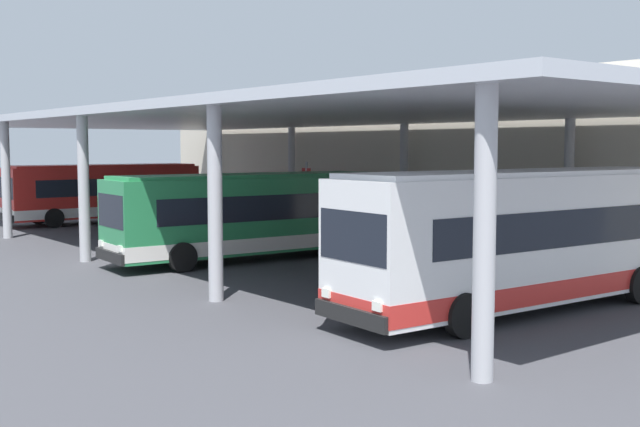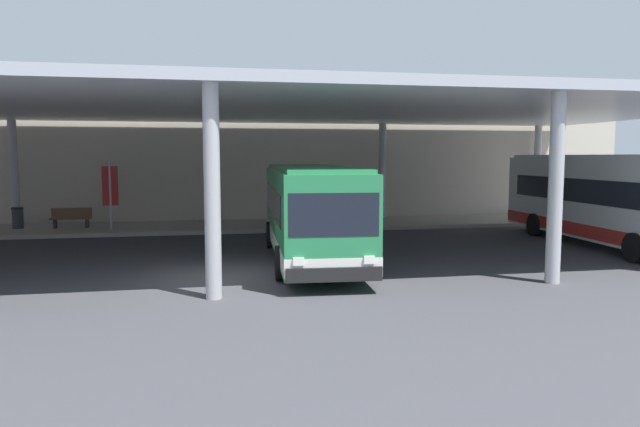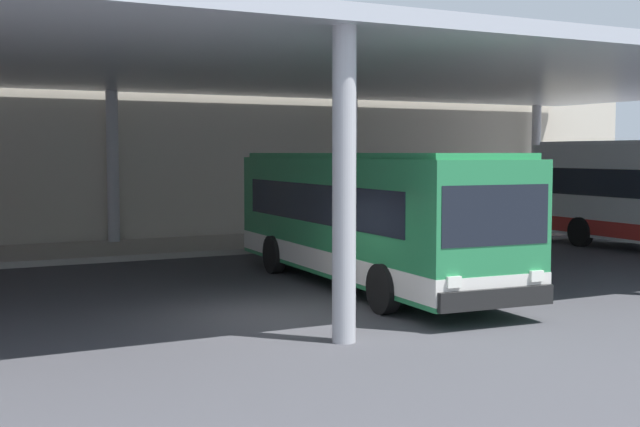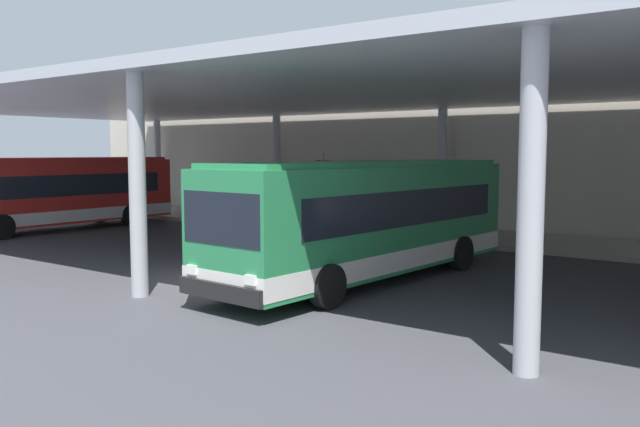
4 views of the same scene
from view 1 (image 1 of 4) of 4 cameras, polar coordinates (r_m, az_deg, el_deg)
The scene contains 10 objects.
ground_plane at distance 30.82m, azimuth -12.29°, elevation -3.00°, with size 200.00×200.00×0.00m, color #3D3D42.
platform_kerb at distance 37.40m, azimuth 4.14°, elevation -1.38°, with size 42.00×4.50×0.18m, color #A39E93.
station_building_facade at distance 39.43m, azimuth 7.68°, elevation 4.16°, with size 48.00×1.60×7.39m, color beige.
canopy_shelter at distance 33.31m, azimuth -3.85°, elevation 6.81°, with size 40.00×17.00×5.55m.
bus_nearest_bay at distance 44.79m, azimuth -15.36°, elevation 1.50°, with size 2.78×10.55×3.17m.
bus_second_bay at distance 28.95m, azimuth -5.19°, elevation -0.11°, with size 3.17×10.66×3.17m.
bus_middle_bay at distance 20.69m, azimuth 14.76°, elevation -1.74°, with size 3.12×11.44×3.57m.
bench_waiting at distance 42.30m, azimuth -1.60°, elevation 0.13°, with size 1.80×0.45×0.92m.
trash_bin at distance 44.30m, azimuth -3.26°, elevation 0.36°, with size 0.52×0.52×0.98m.
banner_sign at distance 40.15m, azimuth -0.99°, elevation 1.77°, with size 0.70×0.12×3.20m.
Camera 1 is at (27.52, -13.24, 4.18)m, focal length 44.16 mm.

